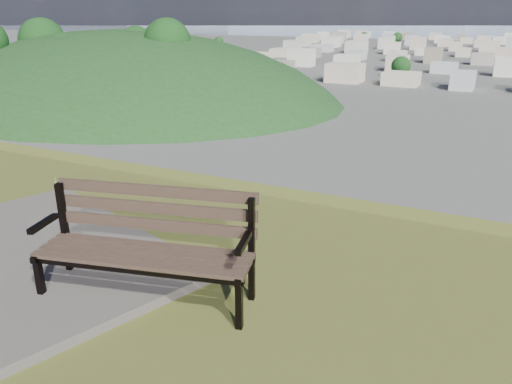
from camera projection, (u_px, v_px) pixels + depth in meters
The scene contains 5 objects.
park_bench at pixel (148, 239), 4.00m from camera, with size 1.81×0.95×0.90m.
green_wooded_hill at pixel (124, 97), 166.38m from camera, with size 170.44×136.35×85.22m.
city_blocks at pixel (510, 48), 341.96m from camera, with size 395.00×361.00×7.00m.
city_trees at pixel (459, 52), 289.01m from camera, with size 406.52×387.20×9.98m.
far_hills at pixel (490, 12), 1209.01m from camera, with size 2050.00×340.00×60.00m.
Camera 1 is at (1.28, -1.44, 27.23)m, focal length 35.00 mm.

